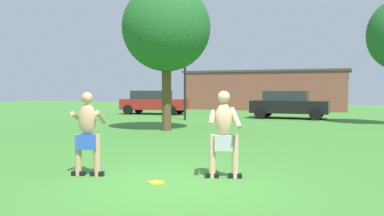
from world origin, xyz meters
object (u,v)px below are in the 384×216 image
(frisbee, at_px, (156,182))
(tree_left_field, at_px, (166,29))
(lamp_post, at_px, (185,60))
(player_in_blue, at_px, (87,132))
(car_black_near_post, at_px, (289,104))
(car_red_far_end, at_px, (153,102))
(player_near, at_px, (224,132))

(frisbee, xyz_separation_m, tree_left_field, (-3.83, 8.60, 4.13))
(frisbee, xyz_separation_m, lamp_post, (-5.32, 14.12, 3.23))
(player_in_blue, relative_size, tree_left_field, 0.28)
(car_black_near_post, relative_size, car_red_far_end, 0.97)
(car_black_near_post, bearing_deg, tree_left_field, -112.41)
(car_red_far_end, bearing_deg, player_in_blue, -66.79)
(player_near, relative_size, player_in_blue, 1.01)
(car_black_near_post, bearing_deg, player_in_blue, -94.36)
(frisbee, relative_size, car_black_near_post, 0.07)
(car_red_far_end, height_order, lamp_post, lamp_post)
(lamp_post, relative_size, tree_left_field, 0.88)
(lamp_post, bearing_deg, car_red_far_end, 134.58)
(player_in_blue, bearing_deg, frisbee, -3.02)
(car_black_near_post, height_order, tree_left_field, tree_left_field)
(car_red_far_end, bearing_deg, player_near, -59.23)
(player_in_blue, distance_m, tree_left_field, 9.41)
(car_black_near_post, bearing_deg, player_near, -85.74)
(player_near, height_order, car_red_far_end, player_near)
(car_red_far_end, distance_m, tree_left_field, 11.48)
(player_near, height_order, player_in_blue, player_near)
(tree_left_field, bearing_deg, car_black_near_post, 67.59)
(player_near, bearing_deg, car_red_far_end, 120.77)
(player_near, xyz_separation_m, player_in_blue, (-2.54, -0.78, -0.01))
(player_in_blue, distance_m, car_black_near_post, 17.33)
(frisbee, distance_m, car_red_far_end, 20.39)
(car_black_near_post, height_order, lamp_post, lamp_post)
(lamp_post, height_order, tree_left_field, tree_left_field)
(player_near, bearing_deg, car_black_near_post, 94.26)
(car_black_near_post, distance_m, tree_left_field, 10.03)
(lamp_post, bearing_deg, tree_left_field, -74.90)
(player_in_blue, height_order, tree_left_field, tree_left_field)
(player_in_blue, xyz_separation_m, car_black_near_post, (1.32, 17.28, -0.04))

